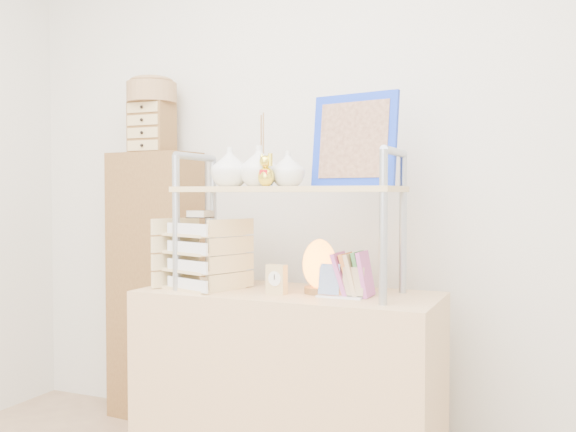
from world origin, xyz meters
name	(u,v)px	position (x,y,z in m)	size (l,w,h in m)	color
desk	(288,384)	(0.00, 1.20, 0.38)	(1.20, 0.50, 0.75)	tan
cabinet	(155,285)	(-0.90, 1.57, 0.68)	(0.45, 0.24, 1.35)	brown
hutch	(285,181)	(-0.02, 1.21, 1.19)	(0.90, 0.34, 0.79)	#999FA7
letter_tray	(201,257)	(-0.37, 1.13, 0.88)	(0.33, 0.33, 0.32)	tan
salt_lamp	(320,266)	(0.13, 1.20, 0.86)	(0.14, 0.13, 0.21)	brown
desk_clock	(276,279)	(-0.02, 1.12, 0.81)	(0.09, 0.05, 0.12)	tan
postcard_stand	(340,288)	(0.24, 1.14, 0.79)	(0.18, 0.05, 0.13)	white
drawer_chest	(152,128)	(-0.90, 1.55, 1.48)	(0.20, 0.16, 0.25)	brown
woven_basket	(152,93)	(-0.90, 1.55, 1.65)	(0.25, 0.25, 0.10)	olive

